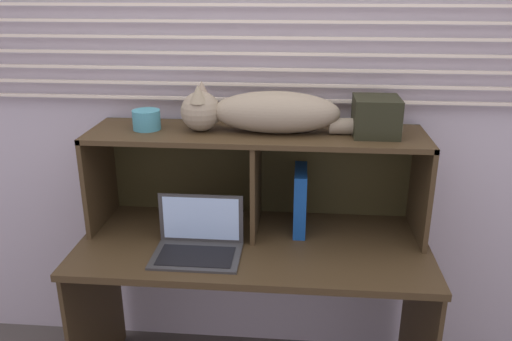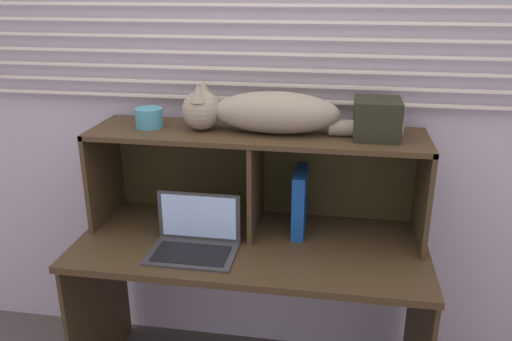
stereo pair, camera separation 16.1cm
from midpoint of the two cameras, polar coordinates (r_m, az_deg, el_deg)
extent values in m
cube|color=#B9B0BC|center=(2.42, 2.83, 6.29)|extent=(4.40, 0.04, 2.50)
cube|color=beige|center=(2.36, 2.71, 7.77)|extent=(3.44, 0.02, 0.01)
cube|color=beige|center=(2.34, 2.74, 9.39)|extent=(3.44, 0.02, 0.01)
cube|color=beige|center=(2.33, 2.77, 11.03)|extent=(3.44, 0.02, 0.01)
cube|color=beige|center=(2.32, 2.80, 12.68)|extent=(3.44, 0.02, 0.01)
cube|color=beige|center=(2.31, 2.83, 14.35)|extent=(3.44, 0.02, 0.01)
cube|color=beige|center=(2.31, 2.86, 16.02)|extent=(3.44, 0.02, 0.01)
cube|color=beige|center=(2.30, 2.89, 17.71)|extent=(3.44, 0.02, 0.01)
cube|color=#3E2E1A|center=(2.25, 1.48, -8.20)|extent=(1.49, 0.67, 0.03)
cube|color=#3E2E1A|center=(2.64, -15.12, -14.11)|extent=(0.02, 0.60, 0.75)
cube|color=#3E2E1A|center=(2.49, 19.21, -16.98)|extent=(0.02, 0.60, 0.75)
cube|color=#3E2E1A|center=(2.21, 2.10, 3.96)|extent=(1.44, 0.37, 0.02)
cube|color=#3E2E1A|center=(2.46, -14.55, -0.19)|extent=(0.02, 0.37, 0.45)
cube|color=#3E2E1A|center=(2.30, 19.79, -2.19)|extent=(0.02, 0.37, 0.45)
cube|color=#3E2E1A|center=(2.28, 2.14, -1.47)|extent=(0.02, 0.35, 0.43)
cube|color=#363017|center=(2.44, 2.58, 0.32)|extent=(1.44, 0.01, 0.45)
ellipsoid|color=gray|center=(2.17, 4.32, 6.34)|extent=(0.53, 0.20, 0.18)
sphere|color=gray|center=(2.22, -3.92, 6.59)|extent=(0.17, 0.17, 0.17)
cone|color=gray|center=(2.16, -4.23, 8.49)|extent=(0.08, 0.08, 0.08)
cone|color=gray|center=(2.25, -3.73, 8.93)|extent=(0.08, 0.08, 0.08)
cylinder|color=gray|center=(2.19, 14.04, 4.44)|extent=(0.30, 0.07, 0.07)
cube|color=#363636|center=(2.15, -4.86, -9.11)|extent=(0.36, 0.24, 0.01)
cube|color=#363636|center=(2.20, -4.21, -5.09)|extent=(0.36, 0.01, 0.21)
cube|color=#ADD1F9|center=(2.20, -4.23, -5.13)|extent=(0.32, 0.00, 0.19)
cube|color=black|center=(2.14, -4.95, -9.11)|extent=(0.30, 0.17, 0.00)
cube|color=navy|center=(2.29, 6.86, -3.40)|extent=(0.05, 0.22, 0.29)
cube|color=tan|center=(2.41, -4.66, -5.60)|extent=(0.15, 0.24, 0.02)
cube|color=#4E5F49|center=(2.40, -4.62, -5.17)|extent=(0.15, 0.24, 0.02)
cube|color=brown|center=(2.40, -4.55, -4.73)|extent=(0.15, 0.24, 0.01)
cylinder|color=teal|center=(2.30, -9.69, 5.72)|extent=(0.12, 0.12, 0.08)
cube|color=black|center=(2.18, 15.22, 5.50)|extent=(0.19, 0.19, 0.16)
camera|label=1|loc=(0.08, -87.96, 0.75)|focal=36.42mm
camera|label=2|loc=(0.08, 92.04, -0.75)|focal=36.42mm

